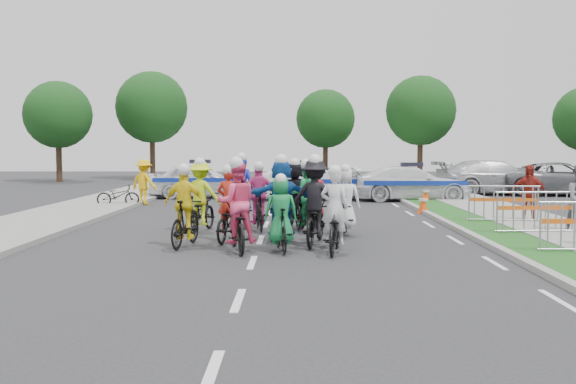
{
  "coord_description": "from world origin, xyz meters",
  "views": [
    {
      "loc": [
        0.81,
        -12.07,
        2.21
      ],
      "look_at": [
        0.64,
        3.59,
        1.1
      ],
      "focal_mm": 40.0,
      "sensor_mm": 36.0,
      "label": 1
    }
  ],
  "objects_px": {
    "rider_2": "(237,216)",
    "rider_9": "(259,204)",
    "tree_3": "(152,107)",
    "marshal_hiviz": "(144,182)",
    "rider_1": "(281,221)",
    "barrier_2": "(503,205)",
    "spectator_2": "(529,194)",
    "rider_12": "(242,201)",
    "rider_13": "(314,200)",
    "rider_3": "(185,215)",
    "police_car_1": "(309,182)",
    "cone_1": "(426,194)",
    "rider_8": "(306,205)",
    "cone_0": "(423,203)",
    "barrier_1": "(535,214)",
    "civilian_sedan": "(494,177)",
    "rider_11": "(295,199)",
    "parked_bike": "(118,195)",
    "tree_0": "(58,115)",
    "rider_0": "(334,224)",
    "civilian_suv": "(563,179)",
    "rider_10": "(201,203)",
    "tree_1": "(421,111)",
    "rider_5": "(281,205)",
    "rider_7": "(345,208)",
    "police_car_0": "(201,181)",
    "police_car_2": "(411,184)",
    "rider_6": "(229,216)",
    "rider_4": "(315,210)",
    "tree_4": "(326,119)"
  },
  "relations": [
    {
      "from": "rider_2",
      "to": "rider_9",
      "type": "bearing_deg",
      "value": -106.88
    },
    {
      "from": "tree_3",
      "to": "marshal_hiviz",
      "type": "bearing_deg",
      "value": -78.39
    },
    {
      "from": "rider_1",
      "to": "barrier_2",
      "type": "height_order",
      "value": "rider_1"
    },
    {
      "from": "rider_9",
      "to": "spectator_2",
      "type": "xyz_separation_m",
      "value": [
        7.61,
        1.58,
        0.15
      ]
    },
    {
      "from": "rider_9",
      "to": "marshal_hiviz",
      "type": "height_order",
      "value": "rider_9"
    },
    {
      "from": "rider_12",
      "to": "rider_13",
      "type": "bearing_deg",
      "value": -166.48
    },
    {
      "from": "rider_3",
      "to": "police_car_1",
      "type": "bearing_deg",
      "value": -93.58
    },
    {
      "from": "cone_1",
      "to": "rider_1",
      "type": "bearing_deg",
      "value": -114.52
    },
    {
      "from": "rider_8",
      "to": "cone_0",
      "type": "xyz_separation_m",
      "value": [
        3.98,
        4.71,
        -0.36
      ]
    },
    {
      "from": "barrier_1",
      "to": "civilian_sedan",
      "type": "bearing_deg",
      "value": 76.56
    },
    {
      "from": "rider_11",
      "to": "barrier_2",
      "type": "bearing_deg",
      "value": 179.24
    },
    {
      "from": "cone_0",
      "to": "parked_bike",
      "type": "relative_size",
      "value": 0.45
    },
    {
      "from": "tree_0",
      "to": "rider_0",
      "type": "bearing_deg",
      "value": -59.76
    },
    {
      "from": "rider_9",
      "to": "civilian_suv",
      "type": "relative_size",
      "value": 0.34
    },
    {
      "from": "rider_10",
      "to": "tree_1",
      "type": "height_order",
      "value": "tree_1"
    },
    {
      "from": "rider_5",
      "to": "tree_1",
      "type": "height_order",
      "value": "tree_1"
    },
    {
      "from": "rider_3",
      "to": "rider_7",
      "type": "bearing_deg",
      "value": -143.72
    },
    {
      "from": "rider_9",
      "to": "rider_0",
      "type": "bearing_deg",
      "value": 108.87
    },
    {
      "from": "rider_11",
      "to": "tree_0",
      "type": "distance_m",
      "value": 27.47
    },
    {
      "from": "rider_7",
      "to": "police_car_0",
      "type": "xyz_separation_m",
      "value": [
        -5.31,
        11.72,
        0.05
      ]
    },
    {
      "from": "rider_1",
      "to": "rider_11",
      "type": "bearing_deg",
      "value": -103.1
    },
    {
      "from": "rider_13",
      "to": "police_car_2",
      "type": "bearing_deg",
      "value": -113.23
    },
    {
      "from": "rider_6",
      "to": "cone_0",
      "type": "height_order",
      "value": "rider_6"
    },
    {
      "from": "rider_12",
      "to": "spectator_2",
      "type": "relative_size",
      "value": 1.21
    },
    {
      "from": "police_car_0",
      "to": "tree_1",
      "type": "bearing_deg",
      "value": -43.45
    },
    {
      "from": "rider_10",
      "to": "civilian_sedan",
      "type": "bearing_deg",
      "value": -120.41
    },
    {
      "from": "rider_0",
      "to": "cone_0",
      "type": "bearing_deg",
      "value": -104.73
    },
    {
      "from": "rider_4",
      "to": "cone_1",
      "type": "xyz_separation_m",
      "value": [
        4.74,
        11.02,
        -0.45
      ]
    },
    {
      "from": "barrier_2",
      "to": "tree_4",
      "type": "height_order",
      "value": "tree_4"
    },
    {
      "from": "police_car_0",
      "to": "cone_0",
      "type": "xyz_separation_m",
      "value": [
        8.33,
        -6.29,
        -0.41
      ]
    },
    {
      "from": "marshal_hiviz",
      "to": "parked_bike",
      "type": "relative_size",
      "value": 1.12
    },
    {
      "from": "rider_5",
      "to": "police_car_1",
      "type": "relative_size",
      "value": 0.45
    },
    {
      "from": "rider_9",
      "to": "rider_12",
      "type": "xyz_separation_m",
      "value": [
        -0.56,
        1.3,
        -0.03
      ]
    },
    {
      "from": "rider_10",
      "to": "rider_12",
      "type": "height_order",
      "value": "rider_12"
    },
    {
      "from": "cone_0",
      "to": "civilian_suv",
      "type": "bearing_deg",
      "value": 45.04
    },
    {
      "from": "barrier_2",
      "to": "tree_3",
      "type": "xyz_separation_m",
      "value": [
        -15.7,
        26.0,
        4.33
      ]
    },
    {
      "from": "rider_7",
      "to": "rider_10",
      "type": "xyz_separation_m",
      "value": [
        -3.68,
        0.69,
        0.05
      ]
    },
    {
      "from": "rider_0",
      "to": "police_car_0",
      "type": "height_order",
      "value": "rider_0"
    },
    {
      "from": "cone_0",
      "to": "rider_1",
      "type": "bearing_deg",
      "value": -120.12
    },
    {
      "from": "police_car_0",
      "to": "tree_3",
      "type": "relative_size",
      "value": 0.6
    },
    {
      "from": "police_car_1",
      "to": "marshal_hiviz",
      "type": "bearing_deg",
      "value": 101.42
    },
    {
      "from": "rider_3",
      "to": "police_car_2",
      "type": "xyz_separation_m",
      "value": [
        7.18,
        12.25,
        -0.01
      ]
    },
    {
      "from": "rider_8",
      "to": "rider_12",
      "type": "relative_size",
      "value": 0.94
    },
    {
      "from": "rider_6",
      "to": "police_car_2",
      "type": "distance_m",
      "value": 12.95
    },
    {
      "from": "rider_1",
      "to": "rider_12",
      "type": "xyz_separation_m",
      "value": [
        -1.2,
        4.64,
        0.02
      ]
    },
    {
      "from": "rider_4",
      "to": "tree_0",
      "type": "xyz_separation_m",
      "value": [
        -15.26,
        25.7,
        3.4
      ]
    },
    {
      "from": "police_car_2",
      "to": "parked_bike",
      "type": "bearing_deg",
      "value": 103.63
    },
    {
      "from": "civilian_sedan",
      "to": "tree_3",
      "type": "height_order",
      "value": "tree_3"
    },
    {
      "from": "police_car_2",
      "to": "spectator_2",
      "type": "relative_size",
      "value": 2.84
    },
    {
      "from": "cone_1",
      "to": "parked_bike",
      "type": "xyz_separation_m",
      "value": [
        -11.75,
        -1.8,
        0.07
      ]
    }
  ]
}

